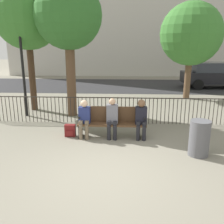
% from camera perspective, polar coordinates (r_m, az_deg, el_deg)
% --- Properties ---
extents(ground_plane, '(80.00, 80.00, 0.00)m').
position_cam_1_polar(ground_plane, '(5.70, -1.19, -13.71)').
color(ground_plane, gray).
extents(park_bench, '(2.06, 0.45, 0.92)m').
position_cam_1_polar(park_bench, '(7.59, 0.03, -2.00)').
color(park_bench, '#4C331E').
rests_on(park_bench, ground).
extents(seated_person_0, '(0.34, 0.39, 1.16)m').
position_cam_1_polar(seated_person_0, '(7.51, -6.35, -1.07)').
color(seated_person_0, brown).
rests_on(seated_person_0, ground).
extents(seated_person_1, '(0.34, 0.39, 1.22)m').
position_cam_1_polar(seated_person_1, '(7.42, 0.05, -1.01)').
color(seated_person_1, black).
rests_on(seated_person_1, ground).
extents(seated_person_2, '(0.34, 0.39, 1.20)m').
position_cam_1_polar(seated_person_2, '(7.42, 6.68, -1.10)').
color(seated_person_2, black).
rests_on(seated_person_2, ground).
extents(backpack, '(0.32, 0.21, 0.38)m').
position_cam_1_polar(backpack, '(7.80, -9.54, -4.22)').
color(backpack, maroon).
rests_on(backpack, ground).
extents(fence_railing, '(9.01, 0.03, 0.95)m').
position_cam_1_polar(fence_railing, '(8.86, 0.38, 0.93)').
color(fence_railing, '#2D2823').
rests_on(fence_railing, ground).
extents(tree_0, '(3.06, 3.06, 4.75)m').
position_cam_1_polar(tree_0, '(13.36, 17.62, 16.56)').
color(tree_0, brown).
rests_on(tree_0, ground).
extents(tree_1, '(2.62, 2.62, 5.12)m').
position_cam_1_polar(tree_1, '(11.07, -18.85, 19.88)').
color(tree_1, '#422D1E').
rests_on(tree_1, ground).
extents(tree_2, '(2.48, 2.48, 5.00)m').
position_cam_1_polar(tree_2, '(9.83, -9.94, 20.62)').
color(tree_2, brown).
rests_on(tree_2, ground).
extents(lamp_post, '(0.28, 0.28, 4.12)m').
position_cam_1_polar(lamp_post, '(10.10, -20.12, 13.97)').
color(lamp_post, black).
rests_on(lamp_post, ground).
extents(street_surface, '(24.00, 6.00, 0.01)m').
position_cam_1_polar(street_surface, '(17.19, 1.73, 6.11)').
color(street_surface, '#2B2B2D').
rests_on(street_surface, ground).
extents(parked_car_0, '(4.20, 1.94, 1.62)m').
position_cam_1_polar(parked_car_0, '(17.48, 22.34, 7.90)').
color(parked_car_0, black).
rests_on(parked_car_0, ground).
extents(trash_bin, '(0.51, 0.51, 0.92)m').
position_cam_1_polar(trash_bin, '(6.72, 19.34, -5.65)').
color(trash_bin, '#56565B').
rests_on(trash_bin, ground).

